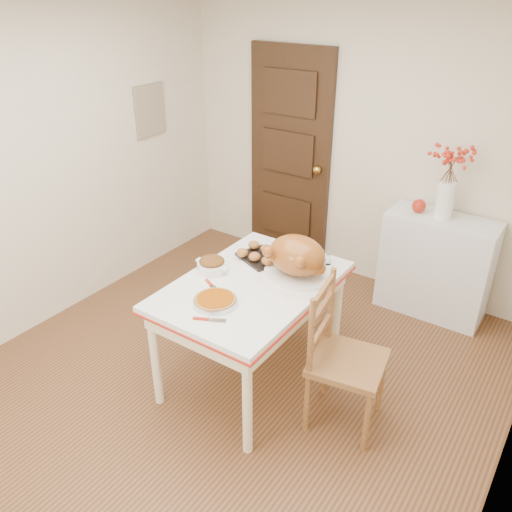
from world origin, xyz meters
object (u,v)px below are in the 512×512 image
Objects in this scene: sideboard at (435,266)px; pumpkin_pie at (215,300)px; kitchen_table at (252,331)px; chair_oak at (348,359)px; turkey_platter at (297,257)px.

pumpkin_pie is (-0.82, -1.90, 0.38)m from sideboard.
sideboard is 1.75m from kitchen_table.
chair_oak is 0.90m from pumpkin_pie.
sideboard is 2.11m from pumpkin_pie.
pumpkin_pie reaches higher than kitchen_table.
turkey_platter is 0.63m from pumpkin_pie.
sideboard reaches higher than pumpkin_pie.
pumpkin_pie is at bearing -113.24° from sideboard.
chair_oak is (-0.04, -1.59, 0.06)m from sideboard.
sideboard is 3.22× the size of pumpkin_pie.
sideboard is at bearing 66.76° from pumpkin_pie.
sideboard is 1.53m from turkey_platter.
chair_oak is at bearing 22.07° from pumpkin_pie.
turkey_platter is at bearing 54.65° from chair_oak.
turkey_platter is (-0.58, -1.33, 0.50)m from sideboard.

